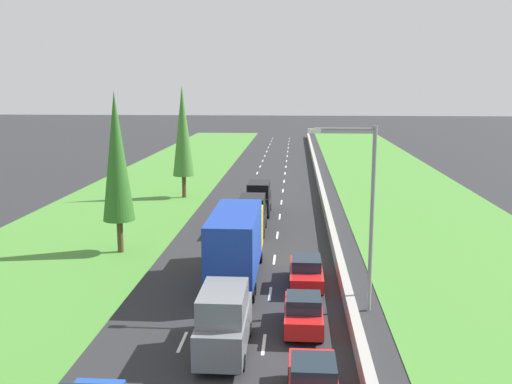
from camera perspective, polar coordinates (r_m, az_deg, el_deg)
name	(u,v)px	position (r m, az deg, el deg)	size (l,w,h in m)	color
ground_plane	(268,186)	(62.49, 1.17, 0.64)	(300.00, 300.00, 0.00)	#28282B
grass_verge_left	(154,184)	(64.34, -10.16, 0.78)	(14.00, 140.00, 0.04)	#478433
grass_verge_right	(400,187)	(63.45, 14.23, 0.48)	(14.00, 140.00, 0.04)	#478433
median_barrier	(320,182)	(62.41, 6.41, 0.96)	(0.44, 120.00, 0.85)	#9E9B93
lane_markings	(268,186)	(62.49, 1.17, 0.65)	(3.64, 116.00, 0.01)	white
red_hatchback_right_lane	(313,382)	(20.60, 5.74, -18.42)	(1.74, 3.90, 1.72)	red
grey_van_centre_lane	(224,321)	(23.74, -3.22, -12.77)	(1.96, 4.90, 2.82)	slate
blue_box_truck_centre_lane	(237,244)	(31.66, -1.95, -5.22)	(2.46, 9.40, 4.18)	black
red_hatchback_right_lane_third	(303,312)	(26.05, 4.77, -11.95)	(1.74, 3.90, 1.72)	red
black_van_centre_lane	(252,215)	(42.22, -0.36, -2.28)	(1.96, 4.90, 2.82)	black
black_van_centre_lane_sixth	(259,198)	(48.30, 0.29, -0.63)	(1.96, 4.90, 2.82)	black
red_sedan_right_lane	(306,271)	(31.50, 5.05, -7.95)	(1.82, 4.50, 1.64)	red
poplar_tree_second	(117,157)	(37.45, -13.80, 3.40)	(2.06, 2.06, 10.53)	#4C3823
poplar_tree_third	(183,132)	(55.36, -7.36, 6.02)	(2.07, 2.07, 10.85)	#4C3823
street_light_mast	(365,206)	(27.34, 10.88, -1.37)	(3.20, 0.28, 9.00)	gray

